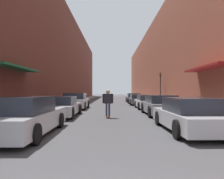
# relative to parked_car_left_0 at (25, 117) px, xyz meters

# --- Properties ---
(ground) EXTENTS (142.29, 142.29, 0.00)m
(ground) POSITION_rel_parked_car_left_0_xyz_m (3.05, 19.57, -0.65)
(ground) COLOR #424244
(curb_strip_left) EXTENTS (1.80, 64.68, 0.12)m
(curb_strip_left) POSITION_rel_parked_car_left_0_xyz_m (-1.99, 26.04, -0.59)
(curb_strip_left) COLOR gray
(curb_strip_left) RESTS_ON ground
(curb_strip_right) EXTENTS (1.80, 64.68, 0.12)m
(curb_strip_right) POSITION_rel_parked_car_left_0_xyz_m (8.08, 26.04, -0.59)
(curb_strip_right) COLOR gray
(curb_strip_right) RESTS_ON ground
(building_row_left) EXTENTS (4.90, 64.68, 13.08)m
(building_row_left) POSITION_rel_parked_car_left_0_xyz_m (-4.89, 26.04, 5.89)
(building_row_left) COLOR brown
(building_row_left) RESTS_ON ground
(building_row_right) EXTENTS (4.90, 64.68, 11.67)m
(building_row_right) POSITION_rel_parked_car_left_0_xyz_m (10.98, 26.04, 5.19)
(building_row_right) COLOR brown
(building_row_right) RESTS_ON ground
(parked_car_left_0) EXTENTS (1.97, 4.80, 1.36)m
(parked_car_left_0) POSITION_rel_parked_car_left_0_xyz_m (0.00, 0.00, 0.00)
(parked_car_left_0) COLOR #B7B7BC
(parked_car_left_0) RESTS_ON ground
(parked_car_left_1) EXTENTS (1.93, 4.66, 1.23)m
(parked_car_left_1) POSITION_rel_parked_car_left_0_xyz_m (0.00, 5.62, -0.05)
(parked_car_left_1) COLOR #B7B7BC
(parked_car_left_1) RESTS_ON ground
(parked_car_left_2) EXTENTS (2.05, 4.32, 1.38)m
(parked_car_left_2) POSITION_rel_parked_car_left_0_xyz_m (-0.10, 11.36, 0.02)
(parked_car_left_2) COLOR silver
(parked_car_left_2) RESTS_ON ground
(parked_car_right_0) EXTENTS (1.98, 4.70, 1.29)m
(parked_car_right_0) POSITION_rel_parked_car_left_0_xyz_m (6.07, 0.72, -0.03)
(parked_car_right_0) COLOR #B7B7BC
(parked_car_right_0) RESTS_ON ground
(parked_car_right_1) EXTENTS (1.95, 4.71, 1.29)m
(parked_car_right_1) POSITION_rel_parked_car_left_0_xyz_m (6.16, 6.37, -0.02)
(parked_car_right_1) COLOR gray
(parked_car_right_1) RESTS_ON ground
(parked_car_right_2) EXTENTS (1.85, 4.11, 1.21)m
(parked_car_right_2) POSITION_rel_parked_car_left_0_xyz_m (6.12, 11.41, -0.06)
(parked_car_right_2) COLOR silver
(parked_car_right_2) RESTS_ON ground
(parked_car_right_3) EXTENTS (2.09, 4.33, 1.17)m
(parked_car_right_3) POSITION_rel_parked_car_left_0_xyz_m (6.06, 17.02, -0.07)
(parked_car_right_3) COLOR #515459
(parked_car_right_3) RESTS_ON ground
(parked_car_right_4) EXTENTS (1.96, 4.44, 1.24)m
(parked_car_right_4) POSITION_rel_parked_car_left_0_xyz_m (6.04, 22.44, -0.04)
(parked_car_right_4) COLOR #515459
(parked_car_right_4) RESTS_ON ground
(skateboarder) EXTENTS (0.63, 0.78, 1.64)m
(skateboarder) POSITION_rel_parked_car_left_0_xyz_m (2.83, 5.02, 0.36)
(skateboarder) COLOR brown
(skateboarder) RESTS_ON ground
(traffic_light) EXTENTS (0.16, 0.22, 3.50)m
(traffic_light) POSITION_rel_parked_car_left_0_xyz_m (8.54, 16.94, 1.64)
(traffic_light) COLOR #2D2D2D
(traffic_light) RESTS_ON curb_strip_right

